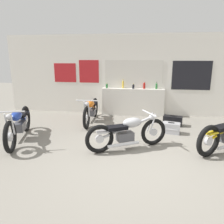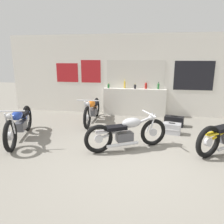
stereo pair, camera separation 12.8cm
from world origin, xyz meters
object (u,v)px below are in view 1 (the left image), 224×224
(bottle_rightmost, at_px, (157,86))
(motorcycle_silver, at_px, (128,132))
(bottle_right_center, at_px, (144,85))
(hard_case_silver, at_px, (171,128))
(bottle_leftmost, at_px, (107,86))
(bottle_center, at_px, (133,86))
(bottle_left_center, at_px, (123,84))
(motorcycle_orange, at_px, (91,110))
(motorcycle_blue, at_px, (19,124))
(hard_case_black, at_px, (173,121))

(bottle_rightmost, height_order, motorcycle_silver, bottle_rightmost)
(bottle_right_center, distance_m, hard_case_silver, 2.17)
(bottle_leftmost, height_order, bottle_center, bottle_leftmost)
(bottle_left_center, distance_m, motorcycle_orange, 1.58)
(motorcycle_blue, height_order, hard_case_black, motorcycle_blue)
(bottle_right_center, height_order, hard_case_silver, bottle_right_center)
(bottle_center, bearing_deg, motorcycle_blue, -132.95)
(bottle_center, bearing_deg, bottle_right_center, 6.88)
(bottle_center, xyz_separation_m, hard_case_silver, (1.14, -1.76, -0.89))
(bottle_leftmost, bearing_deg, bottle_center, -0.06)
(bottle_left_center, height_order, bottle_rightmost, bottle_left_center)
(motorcycle_silver, bearing_deg, bottle_left_center, 97.92)
(bottle_right_center, bearing_deg, bottle_center, -173.12)
(bottle_left_center, relative_size, bottle_rightmost, 1.32)
(bottle_center, height_order, motorcycle_blue, bottle_center)
(bottle_left_center, distance_m, motorcycle_silver, 3.12)
(bottle_left_center, height_order, motorcycle_silver, bottle_left_center)
(bottle_left_center, height_order, bottle_right_center, bottle_left_center)
(motorcycle_silver, bearing_deg, hard_case_black, 57.88)
(hard_case_black, relative_size, hard_case_silver, 1.17)
(hard_case_silver, bearing_deg, motorcycle_blue, -163.92)
(bottle_leftmost, height_order, bottle_left_center, bottle_left_center)
(bottle_center, xyz_separation_m, motorcycle_silver, (0.05, -2.97, -0.64))
(bottle_rightmost, xyz_separation_m, motorcycle_blue, (-3.45, -2.90, -0.64))
(motorcycle_silver, height_order, hard_case_black, motorcycle_silver)
(hard_case_black, distance_m, hard_case_silver, 0.75)
(motorcycle_orange, distance_m, motorcycle_silver, 2.32)
(bottle_center, distance_m, bottle_rightmost, 0.80)
(bottle_rightmost, relative_size, hard_case_silver, 0.47)
(motorcycle_orange, xyz_separation_m, motorcycle_silver, (1.32, -1.91, -0.01))
(bottle_right_center, distance_m, motorcycle_blue, 4.24)
(bottle_leftmost, relative_size, bottle_rightmost, 0.77)
(motorcycle_orange, bearing_deg, bottle_leftmost, 72.79)
(bottle_left_center, relative_size, bottle_right_center, 1.24)
(motorcycle_blue, bearing_deg, bottle_center, 47.05)
(motorcycle_silver, bearing_deg, bottle_center, 90.99)
(bottle_rightmost, relative_size, motorcycle_blue, 0.12)
(bottle_leftmost, distance_m, hard_case_black, 2.59)
(bottle_leftmost, xyz_separation_m, motorcycle_blue, (-1.72, -2.86, -0.61))
(hard_case_black, bearing_deg, motorcycle_blue, -155.00)
(bottle_rightmost, xyz_separation_m, hard_case_silver, (0.35, -1.80, -0.92))
(bottle_right_center, height_order, hard_case_black, bottle_right_center)
(motorcycle_orange, height_order, motorcycle_silver, motorcycle_orange)
(bottle_leftmost, distance_m, bottle_center, 0.94)
(bottle_left_center, xyz_separation_m, bottle_center, (0.37, -0.04, -0.06))
(hard_case_black, bearing_deg, bottle_rightmost, 114.14)
(hard_case_black, bearing_deg, bottle_leftmost, 155.14)
(bottle_right_center, bearing_deg, motorcycle_orange, -146.06)
(bottle_rightmost, distance_m, motorcycle_blue, 4.55)
(bottle_left_center, distance_m, hard_case_black, 2.17)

